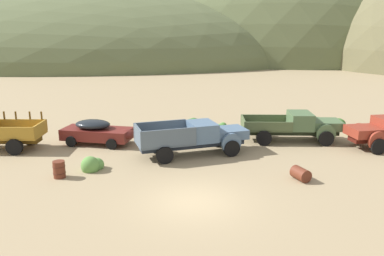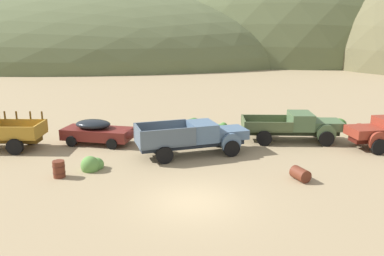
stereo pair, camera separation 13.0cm
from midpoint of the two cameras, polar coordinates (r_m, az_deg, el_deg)
The scene contains 14 objects.
ground_plane at distance 16.98m, azimuth 0.11°, elevation -10.70°, with size 300.00×300.00×0.00m, color #998460.
hill_center at distance 94.48m, azimuth -15.20°, elevation 9.70°, with size 108.38×65.81×31.56m, color #56603D.
hill_distant at distance 100.79m, azimuth 14.76°, elevation 10.00°, with size 81.02×59.77×55.56m, color #56603D.
car_oxblood at distance 25.37m, azimuth -13.63°, elevation -0.53°, with size 4.86×2.80×1.57m.
truck_chalk_blue at distance 22.73m, azimuth 0.94°, elevation -1.33°, with size 6.78×3.72×1.91m.
truck_weathered_green at distance 26.26m, azimuth 15.22°, elevation 0.28°, with size 6.47×2.81×1.89m.
oil_drum_by_truck at distance 20.45m, azimuth -19.08°, elevation -5.75°, with size 0.63×0.63×0.85m.
oil_drum_tipped at distance 19.77m, azimuth 15.46°, elevation -6.50°, with size 0.91×1.08×0.63m.
bush_lone_scrub at distance 30.42m, azimuth 11.86°, elevation 0.88°, with size 1.00×0.91×0.80m.
bush_front_left at distance 21.05m, azimuth -14.63°, elevation -5.38°, with size 1.13×1.15×1.01m.
bush_front_right at distance 28.92m, azimuth 22.40°, elevation -0.72°, with size 0.83×0.75×0.68m.
bush_between_trucks at distance 30.99m, azimuth 20.52°, elevation 0.56°, with size 1.13×1.01×0.86m.
bush_back_edge at distance 28.34m, azimuth 4.24°, elevation 0.08°, with size 0.91×0.90×0.66m.
bush_near_barrel at distance 29.17m, azimuth -0.06°, elevation 0.65°, with size 1.05×0.92×0.84m.
Camera 1 is at (-0.77, -15.33, 7.26)m, focal length 36.36 mm.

